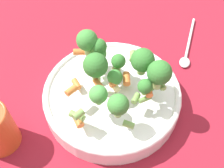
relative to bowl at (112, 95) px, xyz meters
name	(u,v)px	position (x,y,z in m)	size (l,w,h in m)	color
ground_plane	(112,102)	(0.00, 0.00, -0.03)	(3.00, 3.00, 0.00)	maroon
bowl	(112,95)	(0.00, 0.00, 0.00)	(0.29, 0.29, 0.05)	white
pasta_salad	(116,69)	(-0.01, 0.00, 0.08)	(0.22, 0.21, 0.10)	#8CB766
spoon	(187,50)	(-0.24, 0.05, -0.02)	(0.19, 0.08, 0.01)	silver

